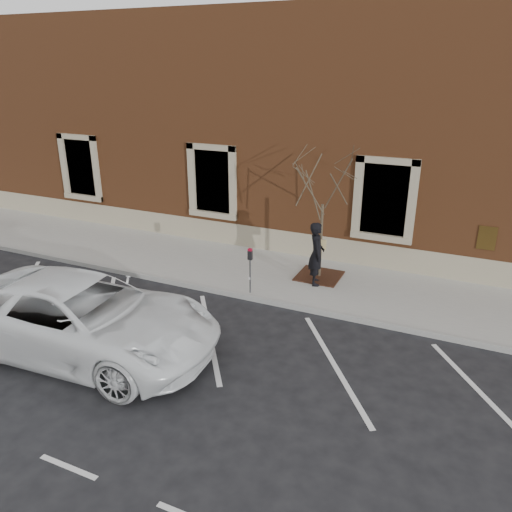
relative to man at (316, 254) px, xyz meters
The scene contains 10 objects.
ground 2.41m from the man, 135.79° to the right, with size 120.00×120.00×0.00m, color #28282B.
sidewalk_near 1.87m from the man, behind, with size 40.00×3.50×0.15m, color #B3B0A8.
curb_near 2.41m from the man, 134.85° to the right, with size 40.00×0.12×0.15m, color #9E9E99.
parking_stripes 4.15m from the man, 112.58° to the right, with size 28.00×4.40×0.01m, color silver, non-canonical shape.
building_civic 7.05m from the man, 103.82° to the left, with size 40.00×8.62×8.00m.
man is the anchor object (origin of this frame).
parking_meter 2.03m from the man, 137.49° to the right, with size 0.12×0.09×1.35m.
tree_grate 1.09m from the man, 95.53° to the left, with size 1.30×1.30×0.03m, color #432515.
sapling 2.05m from the man, 95.53° to the left, with size 2.51×2.51×4.18m.
white_truck 6.71m from the man, 124.33° to the right, with size 2.95×6.40×1.78m, color white.
Camera 1 is at (5.55, -11.60, 6.35)m, focal length 35.00 mm.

